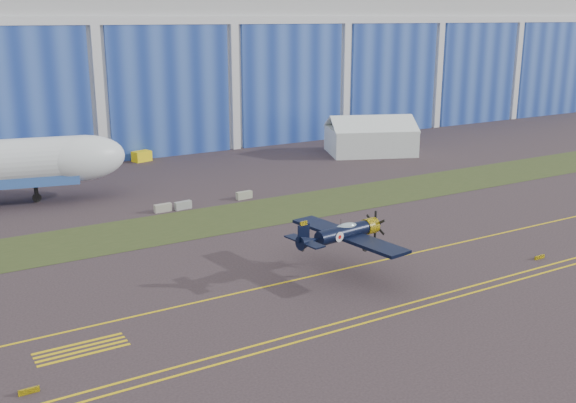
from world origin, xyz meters
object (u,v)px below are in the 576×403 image
tent (371,134)px  warbird (343,233)px  shipping_container (28,168)px  tug (142,156)px

tent → warbird: bearing=-107.6°
tent → shipping_container: tent is taller
tent → tug: bearing=-178.4°
warbird → tug: warbird is taller
warbird → tent: (34.25, 40.80, -0.60)m
warbird → tug: bearing=81.8°
tent → shipping_container: bearing=-169.5°
tent → shipping_container: size_ratio=2.65×
warbird → shipping_container: size_ratio=2.21×
warbird → shipping_container: (-15.95, 51.32, -2.39)m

